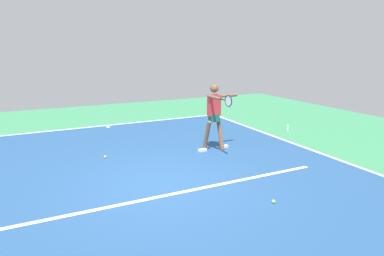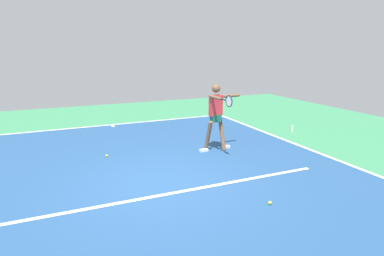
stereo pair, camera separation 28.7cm
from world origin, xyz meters
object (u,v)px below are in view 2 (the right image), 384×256
Objects in this scene: tennis_player at (216,113)px; water_bottle at (292,129)px; tennis_ball_centre_court at (270,203)px; tennis_ball_near_service_line at (107,156)px.

tennis_player is 3.49m from water_bottle.
water_bottle is (-3.89, -4.01, 0.08)m from tennis_ball_centre_court.
tennis_ball_near_service_line is 6.15m from water_bottle.
tennis_player is 8.33× the size of water_bottle.
tennis_ball_near_service_line is at bearing -14.32° from tennis_player.
tennis_ball_near_service_line is (2.25, -3.87, 0.00)m from tennis_ball_centre_court.
tennis_player is 27.78× the size of tennis_ball_centre_court.
tennis_player reaches higher than water_bottle.
tennis_player is 3.48m from tennis_ball_centre_court.
tennis_ball_centre_court is at bearing 45.87° from water_bottle.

